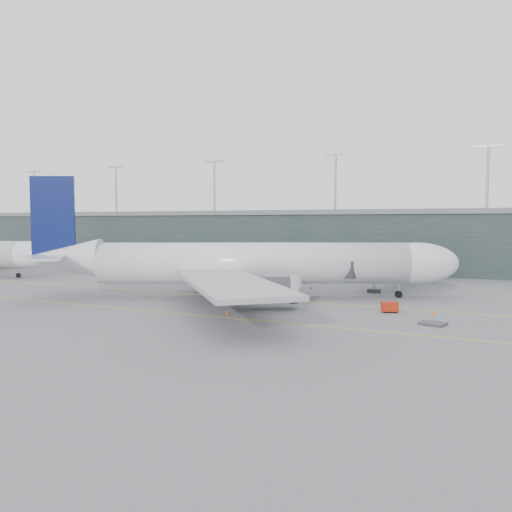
% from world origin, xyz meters
% --- Properties ---
extents(ground, '(320.00, 320.00, 0.00)m').
position_xyz_m(ground, '(0.00, 0.00, 0.00)').
color(ground, slate).
rests_on(ground, ground).
extents(taxiline_a, '(160.00, 0.25, 0.02)m').
position_xyz_m(taxiline_a, '(0.00, -4.00, 0.01)').
color(taxiline_a, gold).
rests_on(taxiline_a, ground).
extents(taxiline_b, '(160.00, 0.25, 0.02)m').
position_xyz_m(taxiline_b, '(0.00, -20.00, 0.01)').
color(taxiline_b, gold).
rests_on(taxiline_b, ground).
extents(taxiline_lead_main, '(0.25, 60.00, 0.02)m').
position_xyz_m(taxiline_lead_main, '(5.00, 20.00, 0.01)').
color(taxiline_lead_main, gold).
rests_on(taxiline_lead_main, ground).
extents(taxiline_lead_adj, '(0.25, 60.00, 0.02)m').
position_xyz_m(taxiline_lead_adj, '(-75.00, 20.00, 0.01)').
color(taxiline_lead_adj, gold).
rests_on(taxiline_lead_adj, ground).
extents(terminal, '(240.00, 36.00, 29.00)m').
position_xyz_m(terminal, '(-0.00, 58.00, 7.62)').
color(terminal, '#1F2A2A').
rests_on(terminal, ground).
extents(main_aircraft, '(66.25, 60.99, 19.54)m').
position_xyz_m(main_aircraft, '(5.43, -3.70, 5.48)').
color(main_aircraft, silver).
rests_on(main_aircraft, ground).
extents(jet_bridge, '(13.76, 42.73, 6.27)m').
position_xyz_m(jet_bridge, '(24.53, 23.58, 4.69)').
color(jet_bridge, '#2B2B30').
rests_on(jet_bridge, ground).
extents(gse_cart, '(2.50, 2.10, 1.46)m').
position_xyz_m(gse_cart, '(28.11, -7.49, 0.81)').
color(gse_cart, '#A0200B').
rests_on(gse_cart, ground).
extents(baggage_dolly, '(3.38, 2.97, 0.29)m').
position_xyz_m(baggage_dolly, '(34.23, -13.67, 0.17)').
color(baggage_dolly, '#36363B').
rests_on(baggage_dolly, ground).
extents(uld_a, '(2.20, 1.92, 1.73)m').
position_xyz_m(uld_a, '(-4.10, 9.33, 0.91)').
color(uld_a, '#38393D').
rests_on(uld_a, ground).
extents(uld_b, '(2.17, 1.87, 1.72)m').
position_xyz_m(uld_b, '(-3.51, 11.90, 0.91)').
color(uld_b, '#38393D').
rests_on(uld_b, ground).
extents(uld_c, '(2.54, 2.28, 1.92)m').
position_xyz_m(uld_c, '(0.26, 11.56, 1.01)').
color(uld_c, '#38393D').
rests_on(uld_c, ground).
extents(cone_nose, '(0.46, 0.46, 0.73)m').
position_xyz_m(cone_nose, '(33.82, -7.54, 0.37)').
color(cone_nose, '#D2550B').
rests_on(cone_nose, ground).
extents(cone_wing_stbd, '(0.43, 0.43, 0.68)m').
position_xyz_m(cone_wing_stbd, '(8.70, -17.92, 0.34)').
color(cone_wing_stbd, red).
rests_on(cone_wing_stbd, ground).
extents(cone_wing_port, '(0.41, 0.41, 0.66)m').
position_xyz_m(cone_wing_port, '(11.17, 9.91, 0.33)').
color(cone_wing_port, red).
rests_on(cone_wing_port, ground).
extents(cone_tail, '(0.49, 0.49, 0.77)m').
position_xyz_m(cone_tail, '(-10.86, -9.98, 0.39)').
color(cone_tail, orange).
rests_on(cone_tail, ground).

